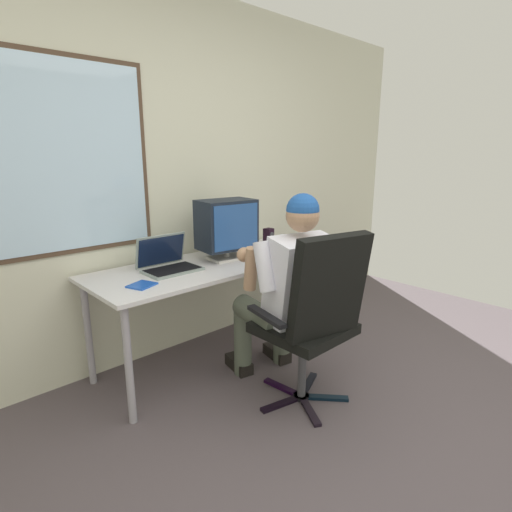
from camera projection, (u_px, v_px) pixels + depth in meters
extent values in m
cube|color=#4F4549|center=(442.00, 510.00, 1.75)|extent=(5.58, 4.31, 0.02)
cube|color=beige|center=(165.00, 179.00, 2.93)|extent=(5.58, 0.06, 2.58)
cube|color=#4C3828|center=(63.00, 157.00, 2.41)|extent=(1.07, 0.01, 1.17)
cube|color=silver|center=(63.00, 157.00, 2.40)|extent=(1.01, 0.02, 1.11)
cylinder|color=#98949E|center=(129.00, 366.00, 2.22)|extent=(0.04, 0.04, 0.70)
cylinder|color=#98949E|center=(315.00, 297.00, 3.29)|extent=(0.04, 0.04, 0.70)
cylinder|color=#98949E|center=(88.00, 333.00, 2.62)|extent=(0.04, 0.04, 0.70)
cylinder|color=#98949E|center=(266.00, 281.00, 3.69)|extent=(0.04, 0.04, 0.70)
cube|color=silver|center=(213.00, 264.00, 2.86)|extent=(1.73, 0.68, 0.03)
cube|color=black|center=(282.00, 403.00, 2.46)|extent=(0.29, 0.10, 0.02)
cube|color=black|center=(309.00, 410.00, 2.40)|extent=(0.18, 0.27, 0.02)
cube|color=black|center=(325.00, 398.00, 2.52)|extent=(0.22, 0.24, 0.02)
cube|color=black|center=(308.00, 385.00, 2.66)|extent=(0.28, 0.16, 0.02)
cube|color=black|center=(283.00, 388.00, 2.63)|extent=(0.07, 0.29, 0.02)
cylinder|color=black|center=(301.00, 396.00, 2.53)|extent=(0.10, 0.10, 0.02)
cylinder|color=#3F3F44|center=(302.00, 364.00, 2.48)|extent=(0.05, 0.05, 0.43)
cube|color=black|center=(303.00, 328.00, 2.42)|extent=(0.48, 0.48, 0.06)
cube|color=black|center=(329.00, 287.00, 2.17)|extent=(0.48, 0.25, 0.58)
cube|color=black|center=(338.00, 299.00, 2.52)|extent=(0.12, 0.34, 0.02)
cube|color=black|center=(266.00, 316.00, 2.26)|extent=(0.12, 0.34, 0.02)
cylinder|color=#4C5345|center=(300.00, 306.00, 2.69)|extent=(0.24, 0.44, 0.15)
cylinder|color=#4C5345|center=(282.00, 330.00, 2.92)|extent=(0.12, 0.12, 0.50)
cube|color=black|center=(277.00, 353.00, 3.02)|extent=(0.15, 0.26, 0.08)
cylinder|color=#4C5345|center=(259.00, 315.00, 2.53)|extent=(0.24, 0.44, 0.15)
cylinder|color=#4C5345|center=(243.00, 340.00, 2.76)|extent=(0.12, 0.12, 0.50)
cube|color=black|center=(239.00, 364.00, 2.86)|extent=(0.15, 0.26, 0.08)
cube|color=silver|center=(301.00, 281.00, 2.37)|extent=(0.43, 0.37, 0.54)
sphere|color=tan|center=(303.00, 215.00, 2.28)|extent=(0.19, 0.19, 0.19)
sphere|color=#1E4C95|center=(303.00, 210.00, 2.27)|extent=(0.19, 0.19, 0.19)
cylinder|color=silver|center=(325.00, 257.00, 2.50)|extent=(0.14, 0.24, 0.29)
cylinder|color=tan|center=(315.00, 275.00, 2.60)|extent=(0.10, 0.14, 0.27)
sphere|color=tan|center=(311.00, 277.00, 2.64)|extent=(0.09, 0.09, 0.09)
cylinder|color=silver|center=(264.00, 267.00, 2.28)|extent=(0.12, 0.18, 0.29)
cylinder|color=tan|center=(252.00, 269.00, 2.41)|extent=(0.10, 0.13, 0.27)
sphere|color=tan|center=(244.00, 255.00, 2.47)|extent=(0.09, 0.09, 0.09)
cube|color=beige|center=(227.00, 257.00, 2.96)|extent=(0.27, 0.23, 0.02)
cylinder|color=beige|center=(227.00, 252.00, 2.95)|extent=(0.04, 0.04, 0.06)
cube|color=black|center=(226.00, 224.00, 2.90)|extent=(0.42, 0.30, 0.35)
cube|color=#264C8C|center=(236.00, 227.00, 2.80)|extent=(0.35, 0.05, 0.31)
cube|color=gray|center=(173.00, 270.00, 2.64)|extent=(0.35, 0.23, 0.02)
cube|color=black|center=(173.00, 269.00, 2.64)|extent=(0.32, 0.20, 0.00)
cube|color=gray|center=(161.00, 250.00, 2.71)|extent=(0.35, 0.06, 0.21)
cube|color=#0F1933|center=(161.00, 250.00, 2.71)|extent=(0.33, 0.05, 0.19)
cylinder|color=silver|center=(284.00, 253.00, 3.13)|extent=(0.07, 0.07, 0.00)
cylinder|color=silver|center=(284.00, 248.00, 3.12)|extent=(0.01, 0.01, 0.07)
cylinder|color=silver|center=(284.00, 239.00, 3.10)|extent=(0.08, 0.08, 0.07)
cylinder|color=#530510|center=(284.00, 242.00, 3.11)|extent=(0.07, 0.07, 0.02)
cube|color=black|center=(268.00, 237.00, 3.36)|extent=(0.08, 0.07, 0.14)
cylinder|color=#333338|center=(272.00, 235.00, 3.34)|extent=(0.05, 0.01, 0.05)
cube|color=blue|center=(142.00, 285.00, 2.36)|extent=(0.18, 0.17, 0.01)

